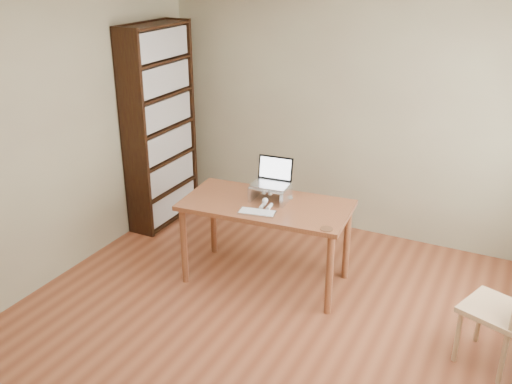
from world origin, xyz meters
The scene contains 9 objects.
room centered at (0.03, 0.01, 1.30)m, with size 4.04×4.54×2.64m.
bookshelf centered at (-1.83, 1.55, 1.05)m, with size 0.30×0.90×2.10m.
desk centered at (-0.29, 0.89, 0.65)m, with size 1.48×0.83×0.75m.
laptop_stand centered at (-0.29, 0.97, 0.83)m, with size 0.32×0.25×0.13m.
laptop centered at (-0.29, 1.03, 0.94)m, with size 0.33×0.28×0.22m.
keyboard centered at (-0.26, 0.67, 0.76)m, with size 0.32×0.19×0.02m.
coaster centered at (0.34, 0.66, 0.75)m, with size 0.10×0.10×0.01m, color #52371C.
cat centered at (-0.26, 1.00, 0.82)m, with size 0.26×0.49×0.16m.
chair centered at (1.69, 0.60, 0.50)m, with size 0.52×0.52×0.92m.
Camera 1 is at (1.63, -3.11, 2.72)m, focal length 40.00 mm.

